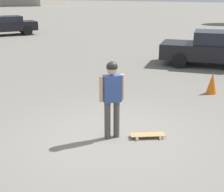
# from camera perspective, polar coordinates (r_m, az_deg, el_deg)

# --- Properties ---
(ground_plane) EXTENTS (220.00, 220.00, 0.00)m
(ground_plane) POSITION_cam_1_polar(r_m,az_deg,el_deg) (7.03, 0.00, -7.53)
(ground_plane) COLOR gray
(person) EXTENTS (0.47, 0.39, 1.72)m
(person) POSITION_cam_1_polar(r_m,az_deg,el_deg) (6.64, 0.00, 0.63)
(person) COLOR #4C4742
(person) RESTS_ON ground_plane
(skateboard) EXTENTS (0.64, 0.74, 0.08)m
(skateboard) POSITION_cam_1_polar(r_m,az_deg,el_deg) (7.03, 6.57, -7.08)
(skateboard) COLOR tan
(skateboard) RESTS_ON ground_plane
(car_parked_near) EXTENTS (3.02, 4.98, 1.51)m
(car_parked_near) POSITION_cam_1_polar(r_m,az_deg,el_deg) (14.48, 18.52, 8.23)
(car_parked_near) COLOR black
(car_parked_near) RESTS_ON ground_plane
(car_parked_far) EXTENTS (4.63, 3.61, 1.43)m
(car_parked_far) POSITION_cam_1_polar(r_m,az_deg,el_deg) (25.55, -18.62, 12.18)
(car_parked_far) COLOR black
(car_parked_far) RESTS_ON ground_plane
(traffic_cone) EXTENTS (0.34, 0.34, 0.68)m
(traffic_cone) POSITION_cam_1_polar(r_m,az_deg,el_deg) (10.43, 17.83, 2.27)
(traffic_cone) COLOR orange
(traffic_cone) RESTS_ON ground_plane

